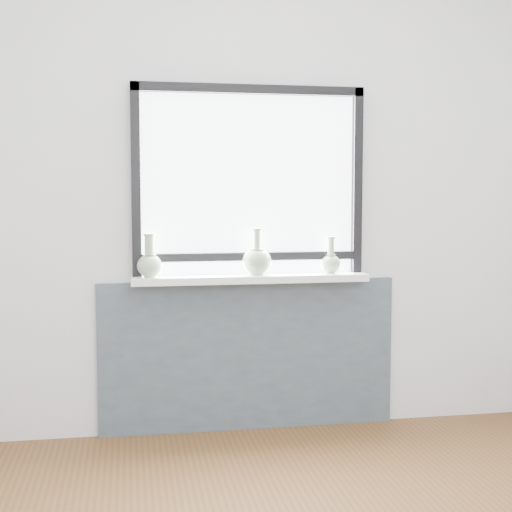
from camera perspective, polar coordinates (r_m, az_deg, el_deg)
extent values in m
cube|color=silver|center=(4.04, -0.66, 4.27)|extent=(3.60, 0.02, 2.60)
cube|color=#485760|center=(4.11, -0.57, -7.95)|extent=(1.70, 0.03, 0.86)
cube|color=white|center=(3.97, -0.41, -1.82)|extent=(1.32, 0.18, 0.04)
cube|color=black|center=(3.93, -9.60, 6.01)|extent=(0.05, 0.06, 1.05)
cube|color=black|center=(4.14, 8.06, 5.97)|extent=(0.05, 0.06, 1.05)
cube|color=black|center=(4.03, -0.54, 13.18)|extent=(1.30, 0.06, 0.05)
cube|color=black|center=(4.00, -0.53, -0.03)|extent=(1.20, 0.05, 0.04)
cube|color=white|center=(4.01, -0.60, 5.70)|extent=(1.20, 0.01, 1.00)
cylinder|color=#A6C098|center=(3.90, -8.50, -1.64)|extent=(0.06, 0.06, 0.01)
ellipsoid|color=#A6C098|center=(3.89, -8.51, -0.78)|extent=(0.14, 0.14, 0.13)
cone|color=#A6C098|center=(3.89, -8.52, -0.08)|extent=(0.07, 0.07, 0.03)
cylinder|color=#A6C098|center=(3.89, -8.53, 0.75)|extent=(0.05, 0.05, 0.12)
cylinder|color=#A6C098|center=(3.88, -8.54, 1.71)|extent=(0.06, 0.06, 0.01)
cylinder|color=#A6C098|center=(3.98, 0.07, -1.45)|extent=(0.07, 0.07, 0.01)
ellipsoid|color=#A6C098|center=(3.97, 0.07, -0.43)|extent=(0.16, 0.16, 0.15)
cone|color=#A6C098|center=(3.97, 0.07, 0.39)|extent=(0.09, 0.09, 0.03)
cylinder|color=#A6C098|center=(3.96, 0.07, 1.20)|extent=(0.04, 0.04, 0.12)
cylinder|color=#A6C098|center=(3.96, 0.07, 2.15)|extent=(0.06, 0.06, 0.01)
cylinder|color=#A6C098|center=(4.08, 6.00, -1.32)|extent=(0.05, 0.05, 0.01)
ellipsoid|color=#A6C098|center=(4.07, 6.00, -0.65)|extent=(0.11, 0.11, 0.10)
cone|color=#A6C098|center=(4.07, 6.01, -0.08)|extent=(0.06, 0.06, 0.03)
cylinder|color=#A6C098|center=(4.07, 6.01, 0.63)|extent=(0.04, 0.04, 0.11)
cylinder|color=#A6C098|center=(4.06, 6.02, 1.47)|extent=(0.05, 0.05, 0.01)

